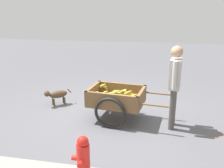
% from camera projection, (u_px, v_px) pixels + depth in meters
% --- Properties ---
extents(ground_plane, '(24.00, 24.00, 0.00)m').
position_uv_depth(ground_plane, '(109.00, 116.00, 5.49)').
color(ground_plane, '#56565B').
extents(fruit_cart, '(1.73, 1.01, 0.71)m').
position_uv_depth(fruit_cart, '(117.00, 100.00, 5.20)').
color(fruit_cart, brown).
rests_on(fruit_cart, ground).
extents(vendor_person, '(0.24, 0.54, 1.62)m').
position_uv_depth(vendor_person, '(175.00, 80.00, 4.70)').
color(vendor_person, '#4C4742').
rests_on(vendor_person, ground).
extents(dog, '(0.54, 0.47, 0.40)m').
position_uv_depth(dog, '(57.00, 94.00, 6.01)').
color(dog, '#4C3823').
rests_on(dog, ground).
extents(fire_hydrant, '(0.25, 0.25, 0.67)m').
position_uv_depth(fire_hydrant, '(83.00, 159.00, 3.36)').
color(fire_hydrant, red).
rests_on(fire_hydrant, ground).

